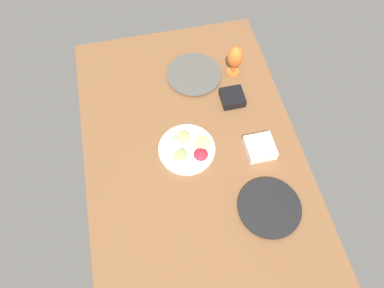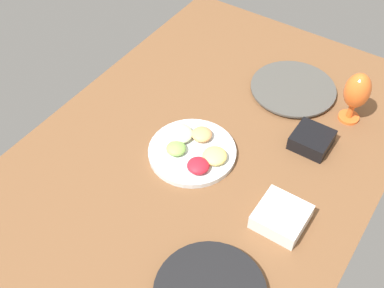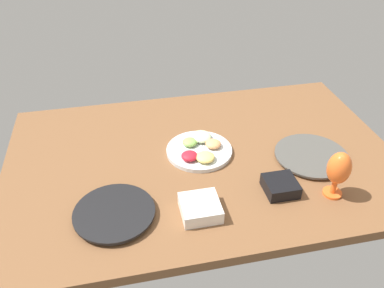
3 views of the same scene
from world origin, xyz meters
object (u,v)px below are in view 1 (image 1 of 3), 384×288
dinner_plate_right (194,75)px  hurricane_glass_orange (235,58)px  square_bowl_white (260,147)px  square_bowl_black (232,97)px  fruit_platter (187,148)px  dinner_plate_left (269,208)px

dinner_plate_right → hurricane_glass_orange: size_ratio=1.61×
hurricane_glass_orange → square_bowl_white: size_ratio=1.39×
hurricane_glass_orange → square_bowl_black: size_ratio=1.60×
dinner_plate_right → fruit_platter: fruit_platter is taller
square_bowl_white → fruit_platter: bearing=77.5°
fruit_platter → hurricane_glass_orange: size_ratio=1.47×
dinner_plate_right → square_bowl_white: square_bowl_white is taller
dinner_plate_right → fruit_platter: (-43.97, 13.30, 0.73)cm
fruit_platter → square_bowl_black: 37.69cm
hurricane_glass_orange → square_bowl_white: hurricane_glass_orange is taller
dinner_plate_right → hurricane_glass_orange: (-2.01, -21.44, 10.45)cm
square_bowl_white → dinner_plate_right: bearing=22.1°
dinner_plate_left → hurricane_glass_orange: hurricane_glass_orange is taller
fruit_platter → hurricane_glass_orange: 55.34cm
dinner_plate_left → square_bowl_white: 29.51cm
square_bowl_black → square_bowl_white: 31.75cm
fruit_platter → square_bowl_white: 35.03cm
dinner_plate_left → dinner_plate_right: 82.24cm
hurricane_glass_orange → square_bowl_white: 50.29cm
hurricane_glass_orange → square_bowl_black: 20.94cm
dinner_plate_right → square_bowl_white: 55.64cm
hurricane_glass_orange → square_bowl_black: bearing=163.1°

